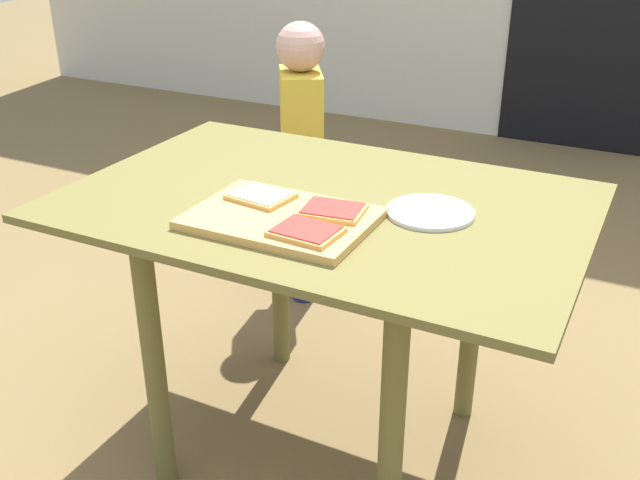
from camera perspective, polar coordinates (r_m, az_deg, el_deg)
The scene contains 8 objects.
ground_plane at distance 2.16m, azimuth 0.31°, elevation -15.55°, with size 16.00×16.00×0.00m, color brown.
dining_table at distance 1.80m, azimuth 0.35°, elevation -0.23°, with size 1.24×0.83×0.75m.
cutting_board at distance 1.63m, azimuth -3.03°, elevation 1.70°, with size 0.40×0.29×0.02m, color tan.
pizza_slice_far_left at distance 1.71m, azimuth -4.65°, elevation 3.46°, with size 0.15×0.13×0.01m.
pizza_slice_far_right at distance 1.62m, azimuth 0.99°, elevation 2.35°, with size 0.15×0.13×0.01m.
pizza_slice_near_right at distance 1.52m, azimuth -1.09°, elevation 0.68°, with size 0.15×0.12×0.01m.
plate_white_right at distance 1.69m, azimuth 8.59°, elevation 2.17°, with size 0.20×0.20×0.01m, color white.
child_left at distance 2.65m, azimuth -1.45°, elevation 7.35°, with size 0.25×0.28×1.02m.
Camera 1 is at (0.72, -1.45, 1.42)m, focal length 41.01 mm.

